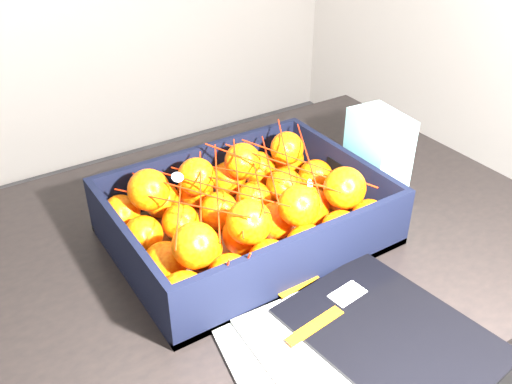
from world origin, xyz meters
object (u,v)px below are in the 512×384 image
magazine_stack (354,355)px  retail_carton (377,156)px  table (231,287)px  produce_crate (247,222)px

magazine_stack → retail_carton: (0.30, 0.29, 0.08)m
table → produce_crate: produce_crate is taller
produce_crate → retail_carton: size_ratio=2.59×
produce_crate → magazine_stack: bearing=-94.4°
table → magazine_stack: magazine_stack is taller
magazine_stack → produce_crate: bearing=85.6°
retail_carton → produce_crate: bearing=-178.3°
table → retail_carton: 0.37m
table → produce_crate: (0.04, 0.00, 0.13)m
table → produce_crate: bearing=1.9°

